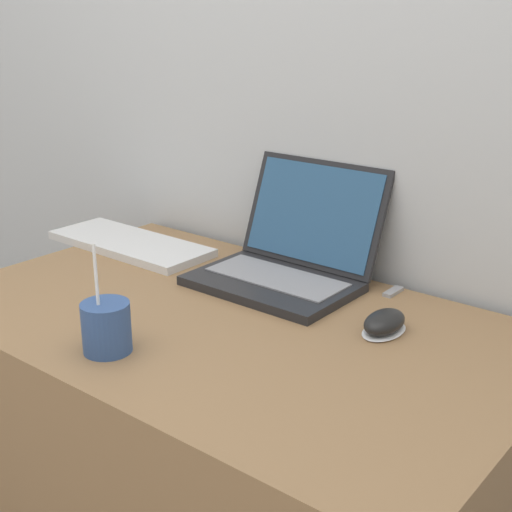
# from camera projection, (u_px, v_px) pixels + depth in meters

# --- Properties ---
(wall_back) EXTENTS (7.00, 0.04, 2.50)m
(wall_back) POSITION_uv_depth(u_px,v_px,m) (345.00, 39.00, 1.53)
(wall_back) COLOR silver
(wall_back) RESTS_ON ground_plane
(desk) EXTENTS (1.20, 0.72, 0.73)m
(desk) POSITION_uv_depth(u_px,v_px,m) (229.00, 474.00, 1.53)
(desk) COLOR #936D47
(desk) RESTS_ON ground_plane
(laptop) EXTENTS (0.35, 0.32, 0.25)m
(laptop) POSITION_uv_depth(u_px,v_px,m) (289.00, 256.00, 1.58)
(laptop) COLOR #232326
(laptop) RESTS_ON desk
(drink_cup) EXTENTS (0.09, 0.09, 0.20)m
(drink_cup) POSITION_uv_depth(u_px,v_px,m) (106.00, 326.00, 1.26)
(drink_cup) COLOR #33518C
(drink_cup) RESTS_ON desk
(computer_mouse) EXTENTS (0.07, 0.11, 0.04)m
(computer_mouse) POSITION_uv_depth(u_px,v_px,m) (384.00, 323.00, 1.34)
(computer_mouse) COLOR white
(computer_mouse) RESTS_ON desk
(external_keyboard) EXTENTS (0.45, 0.17, 0.02)m
(external_keyboard) POSITION_uv_depth(u_px,v_px,m) (130.00, 244.00, 1.82)
(external_keyboard) COLOR silver
(external_keyboard) RESTS_ON desk
(usb_stick) EXTENTS (0.02, 0.06, 0.01)m
(usb_stick) POSITION_uv_depth(u_px,v_px,m) (393.00, 292.00, 1.53)
(usb_stick) COLOR #99999E
(usb_stick) RESTS_ON desk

